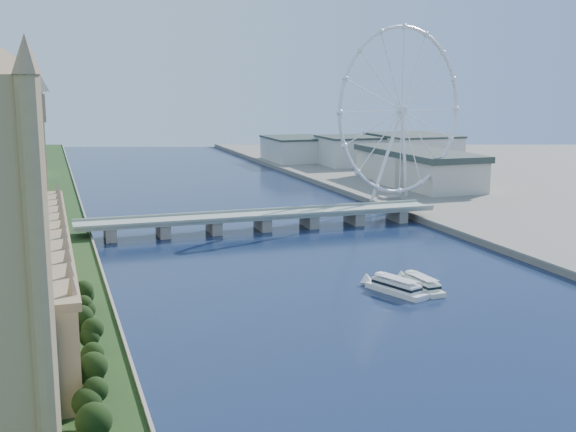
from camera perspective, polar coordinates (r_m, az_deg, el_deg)
name	(u,v)px	position (r m, az deg, el deg)	size (l,w,h in m)	color
tree_row	(96,400)	(192.94, -14.93, -13.90)	(7.41, 199.41, 19.04)	black
parliament_range	(35,268)	(288.49, -19.38, -3.93)	(24.00, 200.00, 70.00)	tan
big_ben	(31,125)	(388.69, -19.65, 6.81)	(20.02, 20.02, 110.00)	tan
westminster_bridge	(263,219)	(435.11, -2.03, -0.22)	(220.00, 22.00, 9.50)	gray
london_eye	(402,111)	(524.26, 8.97, 8.18)	(113.60, 39.12, 124.30)	silver
county_hall	(417,187)	(622.05, 10.13, 2.24)	(54.00, 144.00, 35.00)	beige
city_skyline	(224,158)	(692.64, -5.05, 4.60)	(505.00, 280.00, 32.00)	beige
tour_boat_near	(396,293)	(309.02, 8.55, -6.06)	(8.31, 32.37, 7.18)	white
tour_boat_far	(421,290)	(315.52, 10.47, -5.77)	(7.63, 29.86, 6.60)	silver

